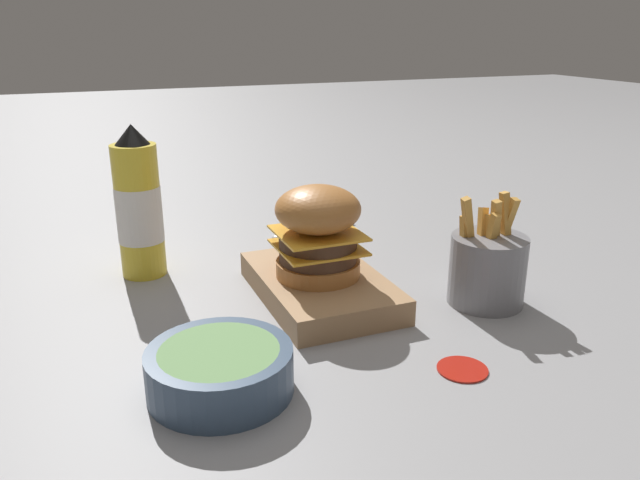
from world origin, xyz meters
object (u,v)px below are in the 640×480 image
burger (318,231)px  spoon (296,233)px  fries_basket (487,268)px  side_bowl (220,369)px  ketchup_bottle (139,208)px  serving_board (320,286)px

burger → spoon: 0.28m
burger → spoon: size_ratio=0.71×
fries_basket → side_bowl: 0.39m
burger → ketchup_bottle: ketchup_bottle is taller
ketchup_bottle → spoon: 0.30m
fries_basket → side_bowl: (-0.08, 0.38, -0.02)m
serving_board → side_bowl: size_ratio=1.65×
burger → ketchup_bottle: (0.18, 0.21, 0.01)m
ketchup_bottle → spoon: bearing=-73.9°
ketchup_bottle → spoon: (0.08, -0.27, -0.10)m
serving_board → side_bowl: bearing=134.2°
ketchup_bottle → side_bowl: bearing=-175.0°
serving_board → spoon: size_ratio=1.42×
serving_board → fries_basket: 0.23m
burger → fries_basket: bearing=-115.0°
serving_board → side_bowl: (-0.18, 0.18, 0.01)m
fries_basket → side_bowl: size_ratio=1.01×
ketchup_bottle → fries_basket: (-0.28, -0.41, -0.05)m
ketchup_bottle → burger: bearing=-131.0°
ketchup_bottle → fries_basket: bearing=-123.8°
serving_board → fries_basket: fries_basket is taller
serving_board → spoon: (0.26, -0.06, -0.01)m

